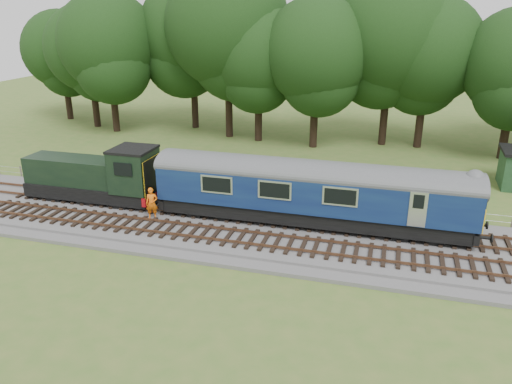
% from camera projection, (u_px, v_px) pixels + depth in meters
% --- Properties ---
extents(ground, '(120.00, 120.00, 0.00)m').
position_uv_depth(ground, '(260.00, 234.00, 28.69)').
color(ground, '#426726').
rests_on(ground, ground).
extents(ballast, '(70.00, 7.00, 0.35)m').
position_uv_depth(ballast, '(260.00, 231.00, 28.63)').
color(ballast, '#4C4C4F').
rests_on(ballast, ground).
extents(track_north, '(67.20, 2.40, 0.21)m').
position_uv_depth(track_north, '(266.00, 218.00, 29.81)').
color(track_north, black).
rests_on(track_north, ballast).
extents(track_south, '(67.20, 2.40, 0.21)m').
position_uv_depth(track_south, '(252.00, 239.00, 27.10)').
color(track_south, black).
rests_on(track_south, ballast).
extents(fence, '(64.00, 0.12, 1.00)m').
position_uv_depth(fence, '(278.00, 206.00, 32.75)').
color(fence, '#6B6054').
rests_on(fence, ground).
extents(tree_line, '(70.00, 8.00, 18.00)m').
position_uv_depth(tree_line, '(320.00, 141.00, 48.52)').
color(tree_line, black).
rests_on(tree_line, ground).
extents(dmu_railcar, '(18.05, 2.86, 3.88)m').
position_uv_depth(dmu_railcar, '(311.00, 188.00, 28.37)').
color(dmu_railcar, black).
rests_on(dmu_railcar, ground).
extents(shunter_loco, '(8.91, 2.60, 3.38)m').
position_uv_depth(shunter_loco, '(97.00, 177.00, 32.14)').
color(shunter_loco, black).
rests_on(shunter_loco, ground).
extents(worker, '(0.83, 0.69, 1.93)m').
position_uv_depth(worker, '(152.00, 203.00, 29.58)').
color(worker, orange).
rests_on(worker, ballast).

